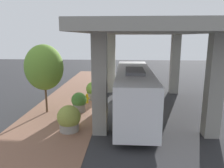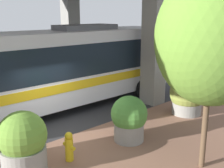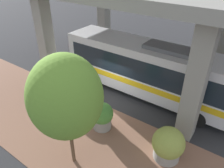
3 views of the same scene
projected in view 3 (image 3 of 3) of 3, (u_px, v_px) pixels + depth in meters
ground_plane at (101, 104)px, 14.58m from camera, size 80.00×80.00×0.00m
sidewalk_strip at (69, 129)px, 12.50m from camera, size 6.00×40.00×0.02m
bus at (149, 68)px, 14.46m from camera, size 2.75×12.01×3.88m
fire_hydrant at (75, 104)px, 13.75m from camera, size 0.52×0.25×0.95m
planter_front at (102, 116)px, 12.22m from camera, size 1.28×1.28×1.65m
planter_middle at (168, 145)px, 10.39m from camera, size 1.57×1.57×1.77m
planter_back at (65, 90)px, 14.44m from camera, size 1.38×1.38×1.80m
street_tree_near at (66, 97)px, 8.67m from camera, size 3.06×3.06×5.61m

